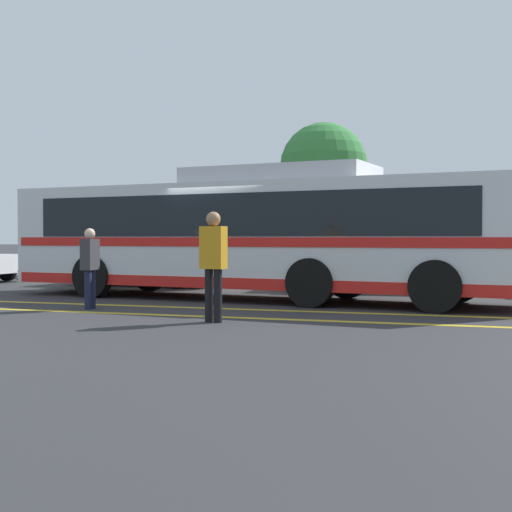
% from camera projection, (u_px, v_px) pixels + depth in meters
% --- Properties ---
extents(ground_plane, '(220.00, 220.00, 0.00)m').
position_uv_depth(ground_plane, '(235.00, 299.00, 16.27)').
color(ground_plane, '#2D2D30').
extents(lane_strip_0, '(31.91, 0.20, 0.01)m').
position_uv_depth(lane_strip_0, '(222.00, 309.00, 14.11)').
color(lane_strip_0, gold).
rests_on(lane_strip_0, ground_plane).
extents(lane_strip_1, '(31.91, 0.20, 0.01)m').
position_uv_depth(lane_strip_1, '(195.00, 316.00, 12.77)').
color(lane_strip_1, gold).
rests_on(lane_strip_1, ground_plane).
extents(curb_strip, '(39.91, 0.36, 0.15)m').
position_uv_depth(curb_strip, '(310.00, 282.00, 21.25)').
color(curb_strip, '#99999E').
rests_on(curb_strip, ground_plane).
extents(transit_bus, '(12.41, 4.10, 2.97)m').
position_uv_depth(transit_bus, '(257.00, 233.00, 16.16)').
color(transit_bus, silver).
rests_on(transit_bus, ground_plane).
extents(parked_car_1, '(4.86, 2.09, 1.53)m').
position_uv_depth(parked_car_1, '(146.00, 260.00, 20.80)').
color(parked_car_1, olive).
rests_on(parked_car_1, ground_plane).
extents(parked_car_2, '(4.48, 2.00, 1.30)m').
position_uv_depth(parked_car_2, '(365.00, 266.00, 18.77)').
color(parked_car_2, olive).
rests_on(parked_car_2, ground_plane).
extents(pedestrian_0, '(0.45, 0.29, 1.84)m').
position_uv_depth(pedestrian_0, '(213.00, 259.00, 11.82)').
color(pedestrian_0, black).
rests_on(pedestrian_0, ground_plane).
extents(pedestrian_1, '(0.25, 0.43, 1.59)m').
position_uv_depth(pedestrian_1, '(90.00, 263.00, 14.05)').
color(pedestrian_1, '#191E38').
rests_on(pedestrian_1, ground_plane).
extents(tree_0, '(3.09, 3.09, 5.48)m').
position_uv_depth(tree_0, '(324.00, 167.00, 25.21)').
color(tree_0, '#513823').
rests_on(tree_0, ground_plane).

